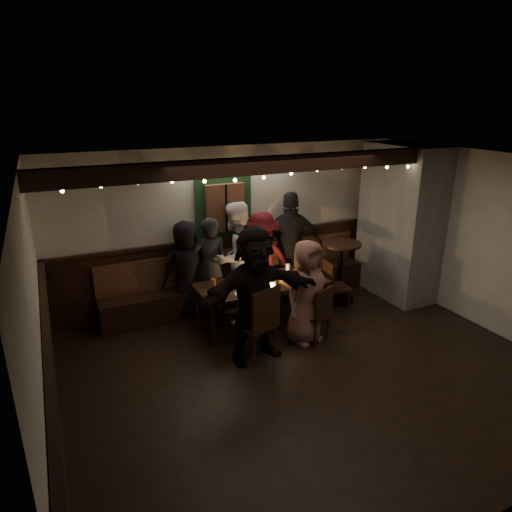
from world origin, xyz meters
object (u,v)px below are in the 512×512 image
person_d (262,260)px  person_f (255,294)px  dining_table (262,286)px  high_top (340,264)px  person_b (210,268)px  chair_near_left (260,319)px  chair_near_right (318,311)px  chair_end (332,283)px  person_c (235,258)px  person_e (291,246)px  person_g (306,292)px  person_a (187,270)px

person_d → person_f: person_f is taller
dining_table → high_top: 1.61m
person_b → person_f: (0.10, -1.44, 0.10)m
chair_near_left → chair_near_right: (0.94, 0.06, -0.11)m
chair_end → high_top: 0.47m
chair_end → person_c: (-1.40, 0.70, 0.42)m
dining_table → chair_near_left: size_ratio=1.89×
person_b → high_top: bearing=173.5°
chair_near_right → person_e: person_e is taller
high_top → chair_near_right: bearing=-136.3°
person_d → person_g: size_ratio=1.05×
chair_near_right → chair_end: chair_end is taller
chair_near_right → person_d: bearing=96.5°
high_top → person_c: 1.81m
chair_near_right → high_top: bearing=43.7°
person_c → person_g: person_c is taller
chair_near_left → person_e: size_ratio=0.55×
person_d → person_e: bearing=-169.2°
chair_near_left → person_d: person_d is taller
person_a → person_b: person_b is taller
person_a → person_e: person_e is taller
person_d → person_f: (-0.81, -1.46, 0.12)m
chair_near_right → person_a: bearing=131.6°
chair_near_right → person_c: bearing=113.6°
high_top → person_a: person_a is taller
person_e → person_d: bearing=31.5°
chair_near_right → person_g: (-0.15, 0.10, 0.28)m
person_f → chair_end: bearing=18.3°
high_top → person_a: (-2.50, 0.53, 0.12)m
person_b → person_g: bearing=128.4°
chair_near_right → high_top: high_top is taller
person_f → person_a: bearing=100.0°
person_a → person_g: person_a is taller
chair_near_left → person_a: person_a is taller
person_d → person_f: 1.68m
dining_table → person_a: size_ratio=1.25×
person_b → person_a: bearing=-17.1°
person_e → person_g: (-0.57, -1.46, -0.17)m
person_c → person_g: 1.46m
high_top → person_e: bearing=143.2°
chair_near_left → high_top: bearing=28.6°
dining_table → person_b: size_ratio=1.21×
chair_end → person_g: person_g is taller
high_top → person_d: person_d is taller
chair_end → person_d: bearing=142.8°
chair_near_left → chair_near_right: chair_near_left is taller
person_f → person_g: person_f is taller
dining_table → chair_near_right: size_ratio=2.33×
person_d → person_f: size_ratio=0.87×
chair_near_left → person_a: bearing=105.8°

